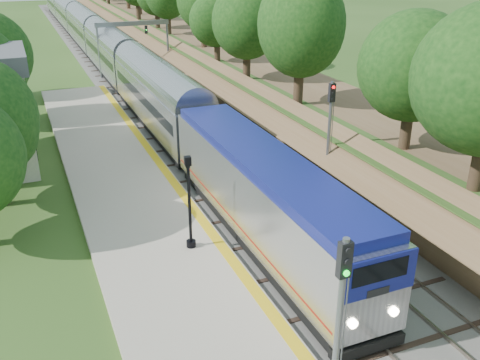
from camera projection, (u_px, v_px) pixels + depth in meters
name	position (u px, v px, depth m)	size (l,w,h in m)	color
trackbed	(124.00, 67.00, 66.76)	(9.50, 170.00, 0.28)	#4C4944
platform	(156.00, 243.00, 26.99)	(6.40, 68.00, 0.38)	#AE9F8D
yellow_stripe	(209.00, 229.00, 27.92)	(0.55, 68.00, 0.01)	gold
embankment	(187.00, 48.00, 68.95)	(10.64, 170.00, 11.70)	brown
signal_gantry	(133.00, 34.00, 60.79)	(8.40, 0.38, 6.20)	slate
trees_behind_platform	(13.00, 149.00, 27.08)	(7.82, 53.32, 7.21)	#332316
train	(97.00, 42.00, 70.49)	(3.11, 124.64, 4.57)	black
lamppost_far	(190.00, 208.00, 25.50)	(0.47, 0.47, 4.75)	black
signal_platform	(340.00, 314.00, 15.25)	(0.38, 0.30, 6.44)	slate
signal_farside	(330.00, 125.00, 31.52)	(0.37, 0.29, 6.77)	slate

